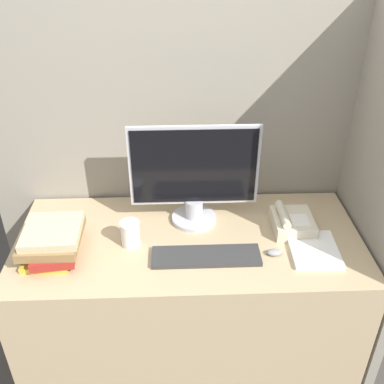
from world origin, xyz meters
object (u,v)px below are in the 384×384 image
(keyboard, at_px, (206,256))
(desk_telephone, at_px, (292,222))
(coffee_cup, at_px, (130,234))
(book_stack, at_px, (53,240))
(mouse, at_px, (274,252))
(monitor, at_px, (194,178))

(keyboard, height_order, desk_telephone, desk_telephone)
(keyboard, distance_m, coffee_cup, 0.34)
(keyboard, xyz_separation_m, coffee_cup, (-0.32, 0.11, 0.05))
(book_stack, bearing_deg, mouse, -3.06)
(keyboard, distance_m, mouse, 0.29)
(mouse, bearing_deg, desk_telephone, 57.80)
(monitor, bearing_deg, mouse, -39.38)
(monitor, xyz_separation_m, desk_telephone, (0.44, -0.09, -0.19))
(monitor, bearing_deg, keyboard, -82.17)
(monitor, relative_size, coffee_cup, 4.92)
(monitor, height_order, coffee_cup, monitor)
(book_stack, height_order, desk_telephone, book_stack)
(monitor, distance_m, coffee_cup, 0.37)
(coffee_cup, bearing_deg, keyboard, -18.13)
(mouse, xyz_separation_m, desk_telephone, (0.11, 0.18, 0.02))
(desk_telephone, bearing_deg, book_stack, -173.02)
(mouse, distance_m, book_stack, 0.93)
(desk_telephone, bearing_deg, mouse, -122.20)
(keyboard, distance_m, desk_telephone, 0.44)
(keyboard, height_order, coffee_cup, coffee_cup)
(monitor, distance_m, book_stack, 0.66)
(keyboard, height_order, book_stack, book_stack)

